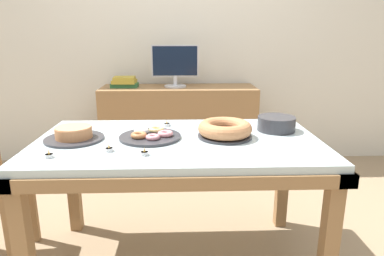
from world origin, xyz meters
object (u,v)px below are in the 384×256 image
Objects in this scene: tealight_right_edge at (167,124)px; cake_golden_bundt at (225,129)px; tealight_left_edge at (49,155)px; pastry_platter at (150,135)px; plate_stack at (276,124)px; book_stack at (125,82)px; computer_monitor at (175,66)px; tealight_near_front at (144,153)px; cake_chocolate_round at (74,134)px; tealight_centre at (109,149)px.

cake_golden_bundt is at bearing -37.58° from tealight_right_edge.
cake_golden_bundt is 0.86m from tealight_left_edge.
tealight_left_edge is at bearing -146.46° from pastry_platter.
plate_stack is 5.25× the size of tealight_right_edge.
book_stack reaches higher than tealight_right_edge.
computer_monitor is 1.49× the size of cake_golden_bundt.
cake_chocolate_round is at bearing 147.47° from tealight_near_front.
tealight_left_edge is (-0.81, -0.28, -0.03)m from cake_golden_bundt.
computer_monitor is 1.79m from tealight_left_edge.
cake_golden_bundt reaches higher than tealight_left_edge.
computer_monitor reaches higher than cake_golden_bundt.
pastry_platter is (-0.39, -0.00, -0.03)m from cake_golden_bundt.
tealight_left_edge is (-1.12, -0.40, -0.03)m from plate_stack.
book_stack is 1.15× the size of plate_stack.
tealight_left_edge is (-0.54, -1.69, -0.24)m from computer_monitor.
tealight_right_edge is at bearing 29.16° from cake_chocolate_round.
pastry_platter is at bearing 2.71° from cake_chocolate_round.
tealight_centre is (-0.17, 0.06, 0.00)m from tealight_near_front.
tealight_centre is (-0.87, -0.33, -0.03)m from plate_stack.
tealight_left_edge is at bearing -133.77° from tealight_right_edge.
cake_golden_bundt reaches higher than tealight_right_edge.
tealight_left_edge and tealight_near_front have the same top height.
pastry_platter is at bearing -179.80° from cake_golden_bundt.
cake_chocolate_round is (-0.04, -1.43, -0.08)m from book_stack.
cake_golden_bundt is 0.40m from tealight_right_edge.
tealight_right_edge is at bearing 60.57° from tealight_centre.
plate_stack is 0.93m from tealight_centre.
computer_monitor is 1.66m from tealight_centre.
tealight_near_front is at bearing -146.24° from cake_golden_bundt.
computer_monitor reaches higher than tealight_right_edge.
computer_monitor is 1.44m from pastry_platter.
tealight_left_edge is at bearing -160.29° from plate_stack.
tealight_centre is (-0.17, -0.20, -0.00)m from pastry_platter.
computer_monitor is at bearing 85.34° from pastry_platter.
tealight_centre is at bearing -159.97° from cake_golden_bundt.
cake_golden_bundt is 0.48m from tealight_near_front.
cake_chocolate_round is 0.46m from tealight_near_front.
plate_stack is 5.25× the size of tealight_near_front.
tealight_right_edge is at bearing 142.42° from cake_golden_bundt.
book_stack reaches higher than cake_golden_bundt.
plate_stack is at bearing 9.87° from pastry_platter.
plate_stack is at bearing 7.33° from cake_chocolate_round.
plate_stack is (0.31, 0.12, -0.00)m from cake_golden_bundt.
cake_golden_bundt reaches higher than pastry_platter.
tealight_near_front is 0.51m from tealight_right_edge.
plate_stack is 0.80m from tealight_near_front.
tealight_right_edge is at bearing 72.08° from pastry_platter.
book_stack is 1.66m from plate_stack.
plate_stack is 5.25× the size of tealight_left_edge.
tealight_centre is at bearing 160.85° from tealight_near_front.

